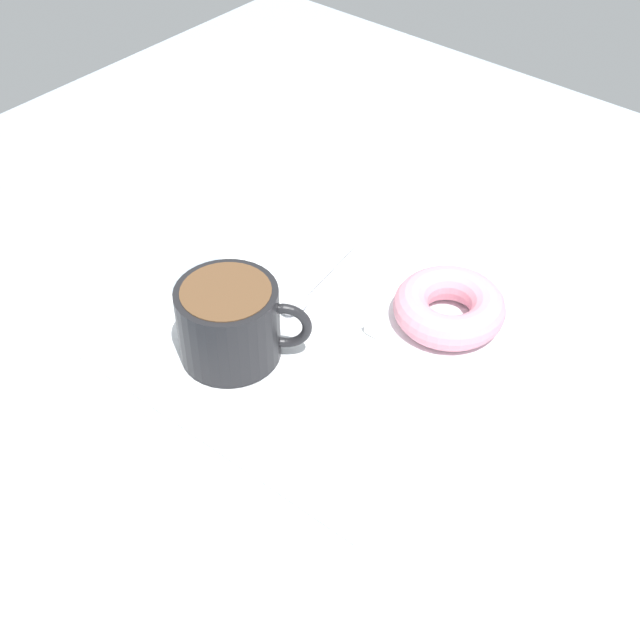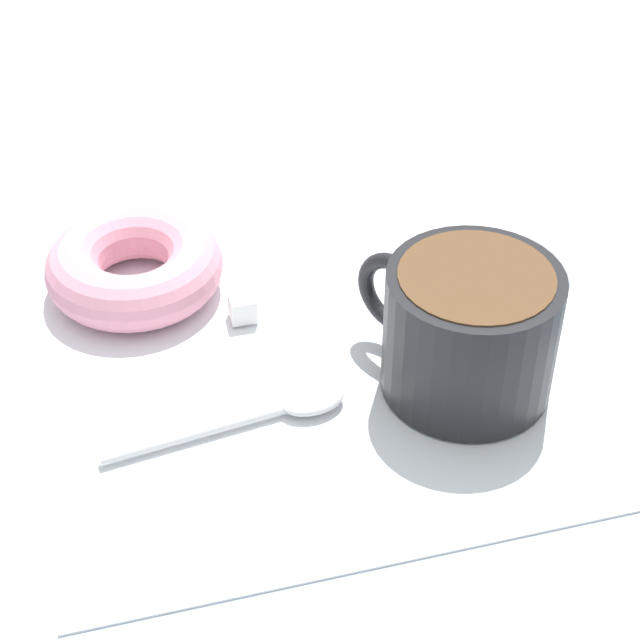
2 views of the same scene
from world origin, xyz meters
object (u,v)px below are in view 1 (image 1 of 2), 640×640
Objects in this scene: donut at (449,307)px; spoon at (305,293)px; sugar_cube at (376,326)px; coffee_cup at (230,321)px.

donut is 0.80× the size of spoon.
donut is at bearing -126.84° from sugar_cube.
coffee_cup is at bearing 52.34° from donut.
sugar_cube reaches higher than spoon.
donut is at bearing -154.30° from spoon.
donut is at bearing -127.66° from coffee_cup.
donut is (-12.73, -16.49, -2.18)cm from coffee_cup.
sugar_cube is (-8.39, -10.70, -3.11)cm from coffee_cup.
coffee_cup is 7.29× the size of sugar_cube.
coffee_cup is 20.95cm from donut.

